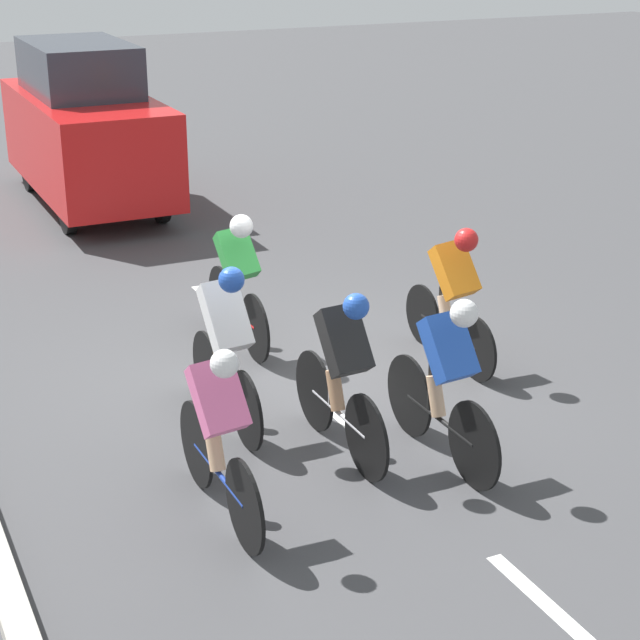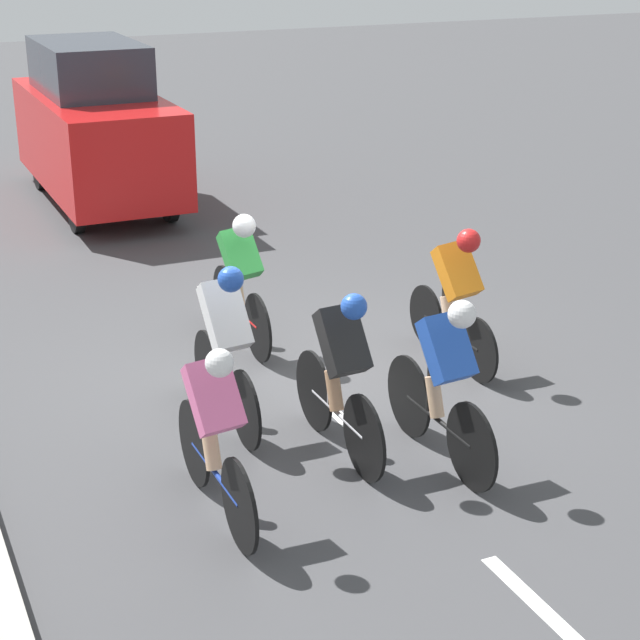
% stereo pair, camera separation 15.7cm
% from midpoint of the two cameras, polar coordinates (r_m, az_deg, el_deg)
% --- Properties ---
extents(ground_plane, '(60.00, 60.00, 0.00)m').
position_cam_midpoint_polar(ground_plane, '(10.48, -0.84, -2.99)').
color(ground_plane, '#424244').
extents(lane_stripe_near, '(0.12, 1.40, 0.01)m').
position_cam_midpoint_polar(lane_stripe_near, '(7.35, 12.63, -15.04)').
color(lane_stripe_near, white).
rests_on(lane_stripe_near, ground).
extents(lane_stripe_mid, '(0.12, 1.40, 0.01)m').
position_cam_midpoint_polar(lane_stripe_mid, '(9.69, 1.42, -5.08)').
color(lane_stripe_mid, white).
rests_on(lane_stripe_mid, ground).
extents(lane_stripe_far, '(0.12, 1.40, 0.01)m').
position_cam_midpoint_polar(lane_stripe_far, '(12.42, -4.96, 0.88)').
color(lane_stripe_far, white).
rests_on(lane_stripe_far, ground).
extents(cyclist_white, '(0.35, 1.68, 1.56)m').
position_cam_midpoint_polar(cyclist_white, '(9.17, -4.56, -1.16)').
color(cyclist_white, black).
rests_on(cyclist_white, ground).
extents(cyclist_black, '(0.34, 1.69, 1.52)m').
position_cam_midpoint_polar(cyclist_black, '(8.67, 1.65, -2.69)').
color(cyclist_black, black).
rests_on(cyclist_black, ground).
extents(cyclist_green, '(0.38, 1.69, 1.49)m').
position_cam_midpoint_polar(cyclist_green, '(10.92, -3.84, 2.39)').
color(cyclist_green, black).
rests_on(cyclist_green, ground).
extents(cyclist_pink, '(0.36, 1.74, 1.48)m').
position_cam_midpoint_polar(cyclist_pink, '(7.81, -5.06, -5.77)').
color(cyclist_pink, black).
rests_on(cyclist_pink, ground).
extents(cyclist_orange, '(0.38, 1.67, 1.48)m').
position_cam_midpoint_polar(cyclist_orange, '(10.53, 7.69, 1.54)').
color(cyclist_orange, black).
rests_on(cyclist_orange, ground).
extents(cyclist_blue, '(0.35, 1.74, 1.51)m').
position_cam_midpoint_polar(cyclist_blue, '(8.61, 7.17, -3.02)').
color(cyclist_blue, black).
rests_on(cyclist_blue, ground).
extents(support_car, '(1.70, 4.41, 2.44)m').
position_cam_midpoint_polar(support_car, '(16.76, -11.61, 10.07)').
color(support_car, black).
rests_on(support_car, ground).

